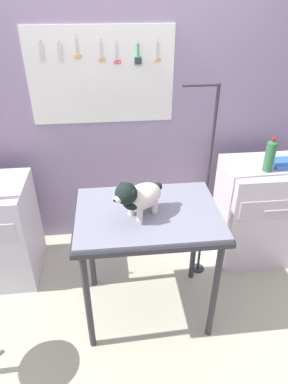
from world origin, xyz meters
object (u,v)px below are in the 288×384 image
(grooming_arm, at_px, (205,198))
(dog, at_px, (138,197))
(soda_bottle, at_px, (270,156))
(grooming_table, at_px, (148,223))
(cabinet_right, at_px, (259,212))

(grooming_arm, xyz_separation_m, dog, (-0.55, -0.40, 0.30))
(dog, height_order, soda_bottle, same)
(grooming_table, distance_m, cabinet_right, 1.23)
(grooming_table, distance_m, soda_bottle, 1.12)
(grooming_table, bearing_deg, dog, -147.13)
(dog, xyz_separation_m, soda_bottle, (1.06, 0.50, -0.02))
(grooming_arm, height_order, cabinet_right, grooming_arm)
(grooming_table, relative_size, cabinet_right, 1.04)
(grooming_arm, bearing_deg, grooming_table, -143.51)
(grooming_arm, relative_size, dog, 4.67)
(cabinet_right, xyz_separation_m, soda_bottle, (-0.05, -0.08, 0.58))
(cabinet_right, bearing_deg, grooming_table, -152.92)
(soda_bottle, bearing_deg, cabinet_right, 55.04)
(grooming_arm, distance_m, dog, 0.75)
(dog, xyz_separation_m, cabinet_right, (1.12, 0.58, -0.60))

